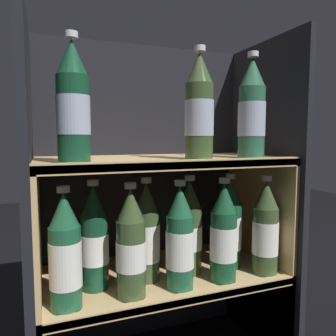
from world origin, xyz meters
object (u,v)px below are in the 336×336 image
object	(u,v)px
bottle_lower_front_1	(131,246)
bottle_lower_back_3	(229,226)
bottle_upper_front_0	(73,106)
bottle_upper_front_2	(252,112)
bottle_lower_back_2	(189,230)
bottle_upper_front_1	(199,110)
bottle_lower_front_4	(265,231)
bottle_lower_front_2	(180,241)
bottle_lower_front_3	(224,236)
bottle_lower_back_1	(146,235)
bottle_lower_front_0	(65,255)
bottle_lower_back_0	(94,240)

from	to	relation	value
bottle_lower_front_1	bottle_lower_back_3	size ratio (longest dim) A/B	1.00
bottle_upper_front_0	bottle_upper_front_2	world-z (taller)	same
bottle_upper_front_0	bottle_lower_back_2	distance (m)	0.47
bottle_upper_front_0	bottle_lower_back_3	bearing A→B (deg)	10.16
bottle_upper_front_1	bottle_lower_front_4	xyz separation A→B (m)	(0.21, 0.00, -0.34)
bottle_lower_front_2	bottle_lower_back_2	distance (m)	0.10
bottle_lower_front_3	bottle_lower_back_2	size ratio (longest dim) A/B	1.00
bottle_lower_front_1	bottle_lower_front_3	xyz separation A→B (m)	(0.26, 0.00, -0.00)
bottle_lower_back_1	bottle_upper_front_2	bearing A→B (deg)	-16.49
bottle_upper_front_0	bottle_lower_front_0	distance (m)	0.34
bottle_lower_front_2	bottle_lower_back_2	bearing A→B (deg)	51.65
bottle_upper_front_1	bottle_lower_front_2	bearing A→B (deg)	180.00
bottle_upper_front_0	bottle_upper_front_2	bearing A→B (deg)	0.00
bottle_lower_back_1	bottle_lower_front_3	bearing A→B (deg)	-22.82
bottle_lower_front_4	bottle_lower_back_3	xyz separation A→B (m)	(-0.07, 0.08, -0.00)
bottle_upper_front_1	bottle_lower_back_3	world-z (taller)	bottle_upper_front_1
bottle_upper_front_2	bottle_lower_front_1	bearing A→B (deg)	-180.00
bottle_lower_front_3	bottle_lower_front_2	bearing A→B (deg)	180.00
bottle_upper_front_0	bottle_lower_front_3	bearing A→B (deg)	-0.00
bottle_lower_front_0	bottle_lower_back_0	size ratio (longest dim) A/B	1.00
bottle_upper_front_1	bottle_lower_back_2	distance (m)	0.34
bottle_lower_front_1	bottle_lower_front_2	distance (m)	0.13
bottle_upper_front_0	bottle_lower_back_0	xyz separation A→B (m)	(0.05, 0.08, -0.34)
bottle_upper_front_0	bottle_lower_back_3	distance (m)	0.57
bottle_lower_front_4	bottle_lower_back_3	distance (m)	0.11
bottle_lower_front_0	bottle_lower_front_2	size ratio (longest dim) A/B	1.00
bottle_upper_front_0	bottle_lower_front_3	world-z (taller)	bottle_upper_front_0
bottle_lower_back_0	bottle_lower_back_2	xyz separation A→B (m)	(0.27, -0.00, 0.00)
bottle_upper_front_1	bottle_lower_front_4	size ratio (longest dim) A/B	1.00
bottle_lower_front_4	bottle_lower_back_0	world-z (taller)	same
bottle_lower_front_3	bottle_lower_back_0	xyz separation A→B (m)	(-0.34, 0.08, 0.00)
bottle_upper_front_1	bottle_upper_front_2	bearing A→B (deg)	0.00
bottle_lower_front_1	bottle_lower_front_2	bearing A→B (deg)	0.00
bottle_lower_front_0	bottle_lower_front_3	size ratio (longest dim) A/B	1.00
bottle_upper_front_2	bottle_lower_front_0	world-z (taller)	bottle_upper_front_2
bottle_lower_front_2	bottle_lower_back_1	xyz separation A→B (m)	(-0.06, 0.08, -0.00)
bottle_lower_back_0	bottle_lower_back_1	distance (m)	0.14
bottle_upper_front_0	bottle_lower_front_2	world-z (taller)	bottle_upper_front_0
bottle_upper_front_0	bottle_lower_front_2	xyz separation A→B (m)	(0.26, 0.00, -0.34)
bottle_lower_front_1	bottle_lower_back_1	size ratio (longest dim) A/B	1.00
bottle_lower_front_0	bottle_upper_front_0	bearing A→B (deg)	0.00
bottle_lower_front_4	bottle_lower_front_2	bearing A→B (deg)	180.00
bottle_upper_front_1	bottle_lower_back_1	distance (m)	0.37
bottle_lower_front_0	bottle_lower_front_1	size ratio (longest dim) A/B	1.00
bottle_upper_front_1	bottle_lower_front_3	distance (m)	0.34
bottle_upper_front_0	bottle_lower_back_1	world-z (taller)	bottle_upper_front_0
bottle_upper_front_2	bottle_lower_front_3	distance (m)	0.35
bottle_upper_front_1	bottle_lower_back_0	distance (m)	0.43
bottle_lower_front_2	bottle_lower_front_4	world-z (taller)	same
bottle_lower_front_0	bottle_lower_back_3	distance (m)	0.49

